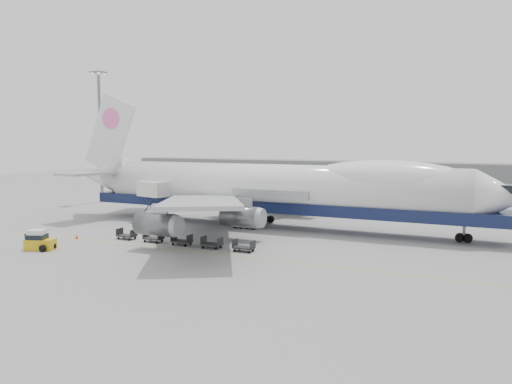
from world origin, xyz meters
The scene contains 14 objects.
ground centered at (0.00, 0.00, 0.00)m, with size 260.00×260.00×0.00m, color gray.
apron_line centered at (0.00, -6.00, 0.01)m, with size 60.00×0.15×0.01m, color gold.
hangar centered at (-10.00, 70.00, 3.50)m, with size 110.00×8.00×7.00m, color slate.
floodlight_mast centered at (-42.00, 24.00, 14.27)m, with size 2.40×2.40×25.43m.
airliner centered at (0.64, 12.00, 5.62)m, with size 67.00×55.30×19.98m.
catering_truck centered at (-17.93, 8.52, 3.44)m, with size 5.50×4.32×6.12m.
baggage_tug centered at (-18.04, -12.56, 1.00)m, with size 3.47×2.66×2.26m.
ground_worker centered at (-19.92, -12.71, 0.86)m, with size 0.62×0.41×1.71m, color black.
traffic_cone centered at (-18.88, -6.12, 0.26)m, with size 0.38×0.38×0.56m.
dolly_0 centered at (-13.04, -3.68, 0.53)m, with size 2.30×1.35×1.30m.
dolly_1 centered at (-8.98, -3.68, 0.53)m, with size 2.30×1.35×1.30m.
dolly_2 centered at (-4.91, -3.68, 0.53)m, with size 2.30×1.35×1.30m.
dolly_3 centered at (-0.85, -3.68, 0.53)m, with size 2.30×1.35×1.30m.
dolly_4 centered at (3.21, -3.68, 0.53)m, with size 2.30×1.35×1.30m.
Camera 1 is at (27.37, -52.09, 12.31)m, focal length 35.00 mm.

